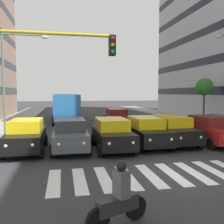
{
  "coord_description": "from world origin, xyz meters",
  "views": [
    {
      "loc": [
        4.61,
        8.82,
        3.15
      ],
      "look_at": [
        1.44,
        -7.11,
        1.9
      ],
      "focal_mm": 39.73,
      "sensor_mm": 36.0,
      "label": 1
    }
  ],
  "objects_px": {
    "car_2": "(173,130)",
    "street_lamp_right": "(11,72)",
    "car_1": "(210,130)",
    "street_tree_2": "(204,87)",
    "motorcycle_with_rider": "(119,199)",
    "traffic_light_gantry": "(18,76)",
    "car_row2_0": "(117,118)",
    "bus_behind_traffic": "(66,105)",
    "car_5": "(70,134)",
    "car_3": "(146,131)",
    "car_6": "(26,135)",
    "car_4": "(112,134)"
  },
  "relations": [
    {
      "from": "car_2",
      "to": "street_lamp_right",
      "type": "bearing_deg",
      "value": -24.22
    },
    {
      "from": "car_1",
      "to": "street_tree_2",
      "type": "distance_m",
      "value": 11.87
    },
    {
      "from": "car_2",
      "to": "motorcycle_with_rider",
      "type": "xyz_separation_m",
      "value": [
        5.35,
        8.57,
        -0.24
      ]
    },
    {
      "from": "traffic_light_gantry",
      "to": "street_tree_2",
      "type": "distance_m",
      "value": 21.61
    },
    {
      "from": "motorcycle_with_rider",
      "to": "street_tree_2",
      "type": "height_order",
      "value": "street_tree_2"
    },
    {
      "from": "car_2",
      "to": "car_row2_0",
      "type": "bearing_deg",
      "value": -77.2
    },
    {
      "from": "car_1",
      "to": "traffic_light_gantry",
      "type": "distance_m",
      "value": 11.69
    },
    {
      "from": "car_row2_0",
      "to": "street_lamp_right",
      "type": "bearing_deg",
      "value": 21.51
    },
    {
      "from": "bus_behind_traffic",
      "to": "street_lamp_right",
      "type": "height_order",
      "value": "street_lamp_right"
    },
    {
      "from": "car_row2_0",
      "to": "car_5",
      "type": "bearing_deg",
      "value": 61.54
    },
    {
      "from": "car_2",
      "to": "car_5",
      "type": "height_order",
      "value": "same"
    },
    {
      "from": "car_3",
      "to": "traffic_light_gantry",
      "type": "height_order",
      "value": "traffic_light_gantry"
    },
    {
      "from": "car_2",
      "to": "traffic_light_gantry",
      "type": "relative_size",
      "value": 0.81
    },
    {
      "from": "car_6",
      "to": "traffic_light_gantry",
      "type": "bearing_deg",
      "value": 95.17
    },
    {
      "from": "car_6",
      "to": "car_row2_0",
      "type": "height_order",
      "value": "same"
    },
    {
      "from": "car_row2_0",
      "to": "motorcycle_with_rider",
      "type": "xyz_separation_m",
      "value": [
        3.56,
        16.43,
        -0.24
      ]
    },
    {
      "from": "car_2",
      "to": "street_tree_2",
      "type": "distance_m",
      "value": 12.84
    },
    {
      "from": "car_3",
      "to": "traffic_light_gantry",
      "type": "relative_size",
      "value": 0.81
    },
    {
      "from": "car_5",
      "to": "street_tree_2",
      "type": "bearing_deg",
      "value": -144.95
    },
    {
      "from": "bus_behind_traffic",
      "to": "car_4",
      "type": "bearing_deg",
      "value": 99.04
    },
    {
      "from": "car_3",
      "to": "street_tree_2",
      "type": "distance_m",
      "value": 14.18
    },
    {
      "from": "car_4",
      "to": "car_row2_0",
      "type": "bearing_deg",
      "value": -104.17
    },
    {
      "from": "bus_behind_traffic",
      "to": "street_lamp_right",
      "type": "distance_m",
      "value": 10.41
    },
    {
      "from": "traffic_light_gantry",
      "to": "car_1",
      "type": "bearing_deg",
      "value": -157.53
    },
    {
      "from": "car_row2_0",
      "to": "motorcycle_with_rider",
      "type": "distance_m",
      "value": 16.82
    },
    {
      "from": "bus_behind_traffic",
      "to": "street_tree_2",
      "type": "xyz_separation_m",
      "value": [
        -14.25,
        4.2,
        1.91
      ]
    },
    {
      "from": "car_6",
      "to": "bus_behind_traffic",
      "type": "xyz_separation_m",
      "value": [
        -2.31,
        -14.13,
        0.97
      ]
    },
    {
      "from": "car_2",
      "to": "car_5",
      "type": "xyz_separation_m",
      "value": [
        6.26,
        0.38,
        0.0
      ]
    },
    {
      "from": "car_2",
      "to": "street_tree_2",
      "type": "bearing_deg",
      "value": -129.73
    },
    {
      "from": "car_3",
      "to": "car_4",
      "type": "bearing_deg",
      "value": 11.83
    },
    {
      "from": "car_3",
      "to": "bus_behind_traffic",
      "type": "bearing_deg",
      "value": -72.36
    },
    {
      "from": "car_1",
      "to": "car_row2_0",
      "type": "distance_m",
      "value": 9.21
    },
    {
      "from": "bus_behind_traffic",
      "to": "traffic_light_gantry",
      "type": "xyz_separation_m",
      "value": [
        1.91,
        18.54,
        1.9
      ]
    },
    {
      "from": "car_1",
      "to": "street_tree_2",
      "type": "bearing_deg",
      "value": -119.66
    },
    {
      "from": "car_2",
      "to": "street_tree_2",
      "type": "xyz_separation_m",
      "value": [
        -8.0,
        -9.62,
        2.88
      ]
    },
    {
      "from": "car_3",
      "to": "street_lamp_right",
      "type": "bearing_deg",
      "value": -29.85
    },
    {
      "from": "traffic_light_gantry",
      "to": "street_lamp_right",
      "type": "xyz_separation_m",
      "value": [
        1.99,
        -9.29,
        0.84
      ]
    },
    {
      "from": "car_1",
      "to": "street_tree_2",
      "type": "height_order",
      "value": "street_tree_2"
    },
    {
      "from": "car_3",
      "to": "street_lamp_right",
      "type": "height_order",
      "value": "street_lamp_right"
    },
    {
      "from": "car_5",
      "to": "car_6",
      "type": "xyz_separation_m",
      "value": [
        2.31,
        -0.07,
        0.0
      ]
    },
    {
      "from": "car_4",
      "to": "street_tree_2",
      "type": "height_order",
      "value": "street_tree_2"
    },
    {
      "from": "car_5",
      "to": "street_tree_2",
      "type": "relative_size",
      "value": 0.97
    },
    {
      "from": "traffic_light_gantry",
      "to": "street_tree_2",
      "type": "relative_size",
      "value": 1.21
    },
    {
      "from": "car_6",
      "to": "traffic_light_gantry",
      "type": "height_order",
      "value": "traffic_light_gantry"
    },
    {
      "from": "car_4",
      "to": "traffic_light_gantry",
      "type": "height_order",
      "value": "traffic_light_gantry"
    },
    {
      "from": "car_4",
      "to": "car_5",
      "type": "bearing_deg",
      "value": -7.66
    },
    {
      "from": "car_2",
      "to": "car_3",
      "type": "relative_size",
      "value": 1.0
    },
    {
      "from": "car_2",
      "to": "bus_behind_traffic",
      "type": "distance_m",
      "value": 15.21
    },
    {
      "from": "street_lamp_right",
      "to": "car_6",
      "type": "bearing_deg",
      "value": 108.05
    },
    {
      "from": "car_4",
      "to": "bus_behind_traffic",
      "type": "height_order",
      "value": "bus_behind_traffic"
    }
  ]
}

